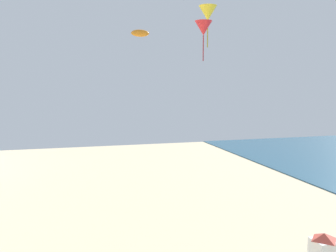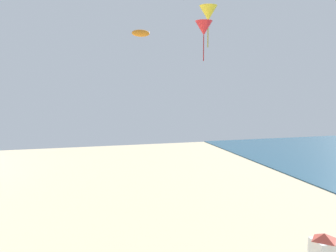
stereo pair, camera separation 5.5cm
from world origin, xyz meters
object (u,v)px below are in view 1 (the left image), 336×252
Objects in this scene: lifeguard_stand at (324,247)px; kite_yellow_delta at (208,13)px; kite_red_delta_2 at (203,28)px; kite_orange_parafoil at (140,33)px.

lifeguard_stand is 18.39m from kite_yellow_delta.
lifeguard_stand is 15.58m from kite_red_delta_2.
kite_orange_parafoil is 0.72× the size of kite_red_delta_2.
lifeguard_stand is at bearing -80.07° from kite_orange_parafoil.
lifeguard_stand is at bearing -72.09° from kite_red_delta_2.
kite_orange_parafoil reaches higher than lifeguard_stand.
lifeguard_stand is 28.66m from kite_orange_parafoil.
lifeguard_stand is 0.80× the size of kite_yellow_delta.
kite_yellow_delta is at bearing 62.98° from kite_red_delta_2.
kite_yellow_delta reaches higher than lifeguard_stand.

